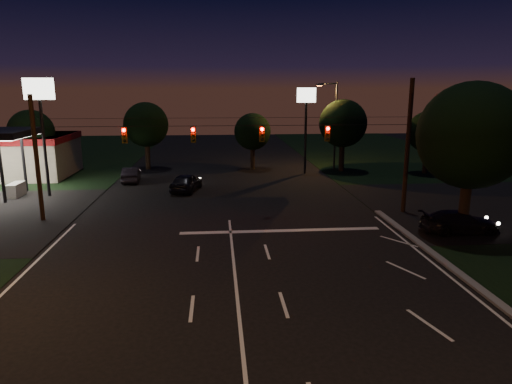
{
  "coord_description": "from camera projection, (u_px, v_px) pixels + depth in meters",
  "views": [
    {
      "loc": [
        -0.7,
        -14.39,
        8.32
      ],
      "look_at": [
        1.3,
        8.93,
        3.0
      ],
      "focal_mm": 32.0,
      "sensor_mm": 36.0,
      "label": 1
    }
  ],
  "objects": [
    {
      "name": "tree_far_e",
      "position": [
        427.0,
        132.0,
        44.92
      ],
      "size": [
        4.0,
        4.0,
        6.18
      ],
      "color": "black",
      "rests_on": "ground"
    },
    {
      "name": "utility_pole_left",
      "position": [
        43.0,
        220.0,
        29.46
      ],
      "size": [
        0.28,
        0.28,
        8.0
      ],
      "primitive_type": "cylinder",
      "color": "black",
      "rests_on": "ground"
    },
    {
      "name": "car_cross",
      "position": [
        460.0,
        222.0,
        26.79
      ],
      "size": [
        4.55,
        1.86,
        1.32
      ],
      "primitive_type": "imported",
      "rotation": [
        0.0,
        0.0,
        1.57
      ],
      "color": "black",
      "rests_on": "ground"
    },
    {
      "name": "signal_span",
      "position": [
        228.0,
        134.0,
        29.2
      ],
      "size": [
        24.0,
        0.4,
        1.56
      ],
      "color": "black",
      "rests_on": "ground"
    },
    {
      "name": "ground",
      "position": [
        241.0,
        333.0,
        15.88
      ],
      "size": [
        140.0,
        140.0,
        0.0
      ],
      "primitive_type": "plane",
      "color": "black",
      "rests_on": "ground"
    },
    {
      "name": "stop_bar",
      "position": [
        281.0,
        231.0,
        27.31
      ],
      "size": [
        12.0,
        0.5,
        0.01
      ],
      "primitive_type": "cube",
      "color": "silver",
      "rests_on": "ground"
    },
    {
      "name": "tree_far_b",
      "position": [
        146.0,
        125.0,
        47.35
      ],
      "size": [
        4.6,
        4.6,
        6.98
      ],
      "color": "black",
      "rests_on": "ground"
    },
    {
      "name": "car_oncoming_b",
      "position": [
        131.0,
        175.0,
        41.56
      ],
      "size": [
        1.76,
        4.15,
        1.33
      ],
      "primitive_type": "imported",
      "rotation": [
        0.0,
        0.0,
        3.23
      ],
      "color": "black",
      "rests_on": "ground"
    },
    {
      "name": "pole_sign_right",
      "position": [
        306.0,
        110.0,
        44.31
      ],
      "size": [
        1.8,
        0.3,
        8.4
      ],
      "color": "black",
      "rests_on": "ground"
    },
    {
      "name": "pole_sign_left_near",
      "position": [
        40.0,
        107.0,
        34.54
      ],
      "size": [
        2.2,
        0.3,
        9.1
      ],
      "color": "black",
      "rests_on": "ground"
    },
    {
      "name": "utility_pole_right",
      "position": [
        403.0,
        212.0,
        31.46
      ],
      "size": [
        0.3,
        0.3,
        9.0
      ],
      "primitive_type": "cylinder",
      "color": "black",
      "rests_on": "ground"
    },
    {
      "name": "tree_far_c",
      "position": [
        253.0,
        132.0,
        47.43
      ],
      "size": [
        3.8,
        3.8,
        5.86
      ],
      "color": "black",
      "rests_on": "ground"
    },
    {
      "name": "tree_far_d",
      "position": [
        343.0,
        124.0,
        46.06
      ],
      "size": [
        4.8,
        4.8,
        7.3
      ],
      "color": "black",
      "rests_on": "ground"
    },
    {
      "name": "street_light_right_far",
      "position": [
        333.0,
        119.0,
        46.75
      ],
      "size": [
        2.2,
        0.35,
        9.0
      ],
      "color": "black",
      "rests_on": "ground"
    },
    {
      "name": "cross_street_right",
      "position": [
        504.0,
        206.0,
        33.1
      ],
      "size": [
        20.0,
        16.0,
        0.02
      ],
      "primitive_type": "cube",
      "color": "black",
      "rests_on": "ground"
    },
    {
      "name": "tree_right_near",
      "position": [
        470.0,
        137.0,
        25.63
      ],
      "size": [
        6.0,
        6.0,
        8.76
      ],
      "color": "black",
      "rests_on": "ground"
    },
    {
      "name": "car_oncoming_a",
      "position": [
        186.0,
        182.0,
        37.69
      ],
      "size": [
        2.77,
        4.71,
        1.5
      ],
      "primitive_type": "imported",
      "rotation": [
        0.0,
        0.0,
        2.9
      ],
      "color": "black",
      "rests_on": "ground"
    },
    {
      "name": "tree_far_a",
      "position": [
        32.0,
        133.0,
        42.7
      ],
      "size": [
        4.2,
        4.2,
        6.42
      ],
      "color": "black",
      "rests_on": "ground"
    }
  ]
}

